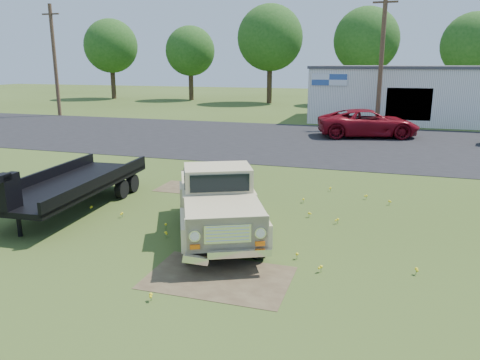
# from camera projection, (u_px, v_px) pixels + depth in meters

# --- Properties ---
(ground) EXTENTS (140.00, 140.00, 0.00)m
(ground) POSITION_uv_depth(u_px,v_px,m) (205.00, 225.00, 13.09)
(ground) COLOR #354917
(ground) RESTS_ON ground
(asphalt_lot) EXTENTS (90.00, 14.00, 0.02)m
(asphalt_lot) POSITION_uv_depth(u_px,v_px,m) (301.00, 141.00, 26.96)
(asphalt_lot) COLOR black
(asphalt_lot) RESTS_ON ground
(dirt_patch_a) EXTENTS (3.00, 2.00, 0.01)m
(dirt_patch_a) POSITION_uv_depth(u_px,v_px,m) (219.00, 278.00, 9.88)
(dirt_patch_a) COLOR #473726
(dirt_patch_a) RESTS_ON ground
(dirt_patch_b) EXTENTS (2.20, 1.60, 0.01)m
(dirt_patch_b) POSITION_uv_depth(u_px,v_px,m) (189.00, 188.00, 16.91)
(dirt_patch_b) COLOR #473726
(dirt_patch_b) RESTS_ON ground
(commercial_building) EXTENTS (14.20, 8.20, 4.15)m
(commercial_building) POSITION_uv_depth(u_px,v_px,m) (407.00, 93.00, 35.79)
(commercial_building) COLOR #BBBBB6
(commercial_building) RESTS_ON ground
(utility_pole_west) EXTENTS (1.60, 0.30, 9.00)m
(utility_pole_west) POSITION_uv_depth(u_px,v_px,m) (55.00, 60.00, 38.71)
(utility_pole_west) COLOR #3F291D
(utility_pole_west) RESTS_ON ground
(utility_pole_mid) EXTENTS (1.60, 0.30, 9.00)m
(utility_pole_mid) POSITION_uv_depth(u_px,v_px,m) (381.00, 59.00, 31.14)
(utility_pole_mid) COLOR #3F291D
(utility_pole_mid) RESTS_ON ground
(treeline_a) EXTENTS (6.40, 6.40, 9.52)m
(treeline_a) POSITION_uv_depth(u_px,v_px,m) (111.00, 46.00, 56.68)
(treeline_a) COLOR #3B2A1A
(treeline_a) RESTS_ON ground
(treeline_b) EXTENTS (5.76, 5.76, 8.57)m
(treeline_b) POSITION_uv_depth(u_px,v_px,m) (190.00, 51.00, 54.85)
(treeline_b) COLOR #3B2A1A
(treeline_b) RESTS_ON ground
(treeline_c) EXTENTS (7.04, 7.04, 10.47)m
(treeline_c) POSITION_uv_depth(u_px,v_px,m) (270.00, 38.00, 50.25)
(treeline_c) COLOR #3B2A1A
(treeline_c) RESTS_ON ground
(treeline_d) EXTENTS (6.72, 6.72, 10.00)m
(treeline_d) POSITION_uv_depth(u_px,v_px,m) (366.00, 40.00, 48.34)
(treeline_d) COLOR #3B2A1A
(treeline_d) RESTS_ON ground
(treeline_e) EXTENTS (6.08, 6.08, 9.04)m
(treeline_e) POSITION_uv_depth(u_px,v_px,m) (474.00, 45.00, 44.20)
(treeline_e) COLOR #3B2A1A
(treeline_e) RESTS_ON ground
(vintage_pickup_truck) EXTENTS (3.99, 5.52, 1.87)m
(vintage_pickup_truck) POSITION_uv_depth(u_px,v_px,m) (218.00, 201.00, 12.08)
(vintage_pickup_truck) COLOR tan
(vintage_pickup_truck) RESTS_ON ground
(flatbed_trailer) EXTENTS (2.62, 6.64, 1.77)m
(flatbed_trailer) POSITION_uv_depth(u_px,v_px,m) (72.00, 181.00, 14.34)
(flatbed_trailer) COLOR black
(flatbed_trailer) RESTS_ON ground
(red_pickup) EXTENTS (6.47, 4.21, 1.65)m
(red_pickup) POSITION_uv_depth(u_px,v_px,m) (368.00, 123.00, 28.26)
(red_pickup) COLOR maroon
(red_pickup) RESTS_ON ground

